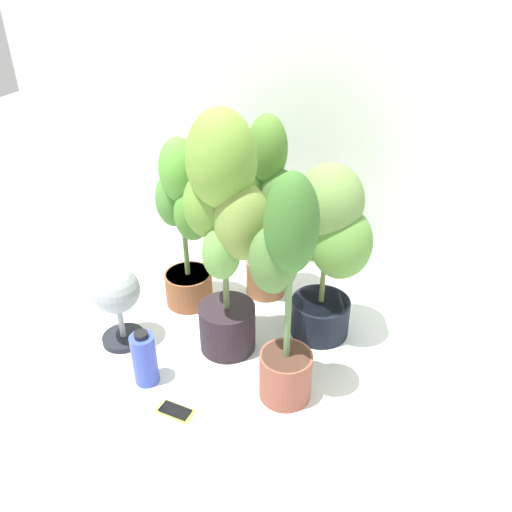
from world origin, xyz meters
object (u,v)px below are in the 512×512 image
object	(u,v)px
potted_plant_front_right	(285,285)
potted_plant_back_left	(184,219)
potted_plant_center	(225,223)
floor_fan	(116,295)
nutrient_bottle	(144,359)
potted_plant_back_center	(267,201)
potted_plant_back_right	(327,240)
cell_phone	(175,411)

from	to	relation	value
potted_plant_front_right	potted_plant_back_left	xyz separation A→B (m)	(-0.59, 0.39, -0.05)
potted_plant_center	potted_plant_front_right	distance (m)	0.35
potted_plant_front_right	potted_plant_back_left	size ratio (longest dim) A/B	1.12
floor_fan	potted_plant_center	bearing A→B (deg)	69.32
potted_plant_back_left	nutrient_bottle	size ratio (longest dim) A/B	3.39
potted_plant_back_center	floor_fan	xyz separation A→B (m)	(-0.44, -0.55, -0.25)
potted_plant_center	potted_plant_back_left	size ratio (longest dim) A/B	1.26
floor_fan	nutrient_bottle	distance (m)	0.31
potted_plant_back_right	floor_fan	xyz separation A→B (m)	(-0.77, -0.37, -0.22)
potted_plant_back_center	nutrient_bottle	size ratio (longest dim) A/B	3.68
potted_plant_back_left	cell_phone	xyz separation A→B (m)	(0.26, -0.63, -0.43)
cell_phone	potted_plant_center	bearing A→B (deg)	-2.12
potted_plant_back_center	potted_plant_front_right	bearing A→B (deg)	-64.33
potted_plant_center	nutrient_bottle	size ratio (longest dim) A/B	4.26
nutrient_bottle	potted_plant_back_right	bearing A→B (deg)	44.43
potted_plant_back_left	floor_fan	distance (m)	0.43
potted_plant_back_left	potted_plant_center	bearing A→B (deg)	-37.08
floor_fan	nutrient_bottle	size ratio (longest dim) A/B	1.53
potted_plant_front_right	nutrient_bottle	xyz separation A→B (m)	(-0.51, -0.13, -0.38)
potted_plant_center	potted_plant_back_left	bearing A→B (deg)	142.92
potted_plant_back_right	cell_phone	distance (m)	0.86
floor_fan	potted_plant_back_right	bearing A→B (deg)	78.79
potted_plant_back_right	potted_plant_back_left	bearing A→B (deg)	-179.04
potted_plant_back_center	nutrient_bottle	bearing A→B (deg)	-107.17
potted_plant_back_center	floor_fan	bearing A→B (deg)	-128.69
potted_plant_back_left	cell_phone	bearing A→B (deg)	-67.13
potted_plant_center	potted_plant_back_left	distance (m)	0.41
potted_plant_front_right	potted_plant_back_left	distance (m)	0.71
floor_fan	cell_phone	bearing A→B (deg)	19.13
potted_plant_center	cell_phone	distance (m)	0.71
nutrient_bottle	potted_plant_front_right	bearing A→B (deg)	14.76
potted_plant_back_center	nutrient_bottle	world-z (taller)	potted_plant_back_center
potted_plant_back_center	floor_fan	world-z (taller)	potted_plant_back_center
cell_phone	potted_plant_front_right	bearing A→B (deg)	-50.80
potted_plant_back_right	floor_fan	size ratio (longest dim) A/B	2.13
potted_plant_front_right	potted_plant_back_center	bearing A→B (deg)	115.67
potted_plant_back_left	nutrient_bottle	world-z (taller)	potted_plant_back_left
potted_plant_back_center	potted_plant_back_right	world-z (taller)	potted_plant_back_center
cell_phone	floor_fan	distance (m)	0.54
cell_phone	nutrient_bottle	xyz separation A→B (m)	(-0.18, 0.10, 0.11)
potted_plant_back_left	floor_fan	bearing A→B (deg)	-110.84
potted_plant_center	potted_plant_front_right	xyz separation A→B (m)	(0.29, -0.16, -0.10)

